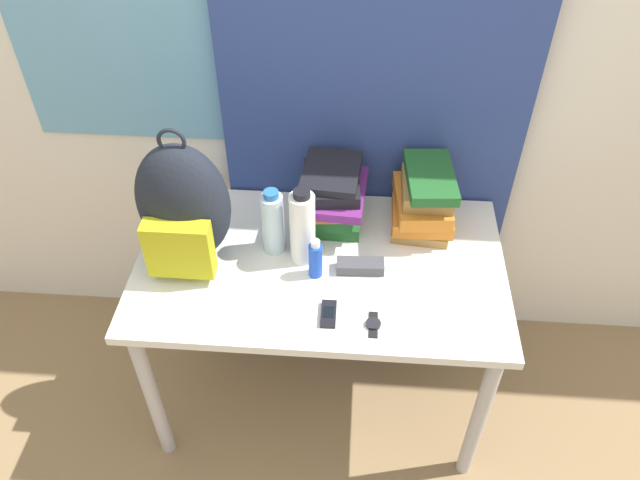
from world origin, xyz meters
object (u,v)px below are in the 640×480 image
at_px(backpack, 183,208).
at_px(sports_bottle, 303,227).
at_px(book_stack_left, 332,196).
at_px(water_bottle, 273,223).
at_px(sunscreen_bottle, 315,259).
at_px(sunglasses_case, 360,266).
at_px(book_stack_center, 424,201).
at_px(cell_phone, 329,314).
at_px(wristwatch, 373,324).

relative_size(backpack, sports_bottle, 1.74).
xyz_separation_m(book_stack_left, water_bottle, (-0.18, -0.15, 0.00)).
relative_size(water_bottle, sunscreen_bottle, 1.67).
relative_size(sunscreen_bottle, sunglasses_case, 0.95).
bearing_deg(book_stack_center, cell_phone, -124.46).
distance_m(backpack, wristwatch, 0.67).
bearing_deg(wristwatch, book_stack_left, 108.16).
xyz_separation_m(book_stack_left, sunglasses_case, (0.10, -0.23, -0.10)).
xyz_separation_m(water_bottle, sunglasses_case, (0.28, -0.08, -0.10)).
bearing_deg(sports_bottle, wristwatch, -49.03).
xyz_separation_m(book_stack_left, sports_bottle, (-0.08, -0.19, 0.02)).
bearing_deg(book_stack_left, backpack, -155.50).
height_order(book_stack_center, cell_phone, book_stack_center).
xyz_separation_m(backpack, book_stack_left, (0.45, 0.20, -0.09)).
xyz_separation_m(sunglasses_case, wristwatch, (0.04, -0.22, -0.01)).
xyz_separation_m(book_stack_center, sunscreen_bottle, (-0.34, -0.26, -0.04)).
distance_m(book_stack_left, water_bottle, 0.23).
distance_m(book_stack_left, book_stack_center, 0.31).
bearing_deg(sunscreen_bottle, sports_bottle, 122.65).
distance_m(book_stack_center, sunglasses_case, 0.32).
xyz_separation_m(water_bottle, wristwatch, (0.33, -0.30, -0.11)).
height_order(book_stack_left, sunglasses_case, book_stack_left).
distance_m(water_bottle, sunscreen_bottle, 0.19).
bearing_deg(water_bottle, sunglasses_case, -15.67).
bearing_deg(sports_bottle, water_bottle, 160.03).
xyz_separation_m(sports_bottle, sunglasses_case, (0.19, -0.04, -0.11)).
distance_m(backpack, sports_bottle, 0.37).
bearing_deg(water_bottle, cell_phone, -54.52).
bearing_deg(backpack, sunglasses_case, -2.73).
bearing_deg(wristwatch, water_bottle, 137.51).
height_order(backpack, book_stack_center, backpack).
distance_m(backpack, book_stack_left, 0.50).
bearing_deg(cell_phone, sunscreen_bottle, 107.14).
distance_m(water_bottle, sunglasses_case, 0.31).
height_order(book_stack_left, wristwatch, book_stack_left).
distance_m(sunscreen_bottle, cell_phone, 0.18).
relative_size(sports_bottle, sunglasses_case, 1.82).
bearing_deg(water_bottle, wristwatch, -42.49).
distance_m(book_stack_left, sunglasses_case, 0.27).
bearing_deg(sunglasses_case, book_stack_center, 48.51).
bearing_deg(wristwatch, sports_bottle, 130.97).
relative_size(water_bottle, sunglasses_case, 1.58).
bearing_deg(book_stack_left, book_stack_center, -0.17).
relative_size(backpack, water_bottle, 2.01).
bearing_deg(sunscreen_bottle, water_bottle, 143.38).
bearing_deg(backpack, cell_phone, -25.67).
relative_size(book_stack_center, sports_bottle, 0.99).
relative_size(book_stack_center, cell_phone, 2.81).
bearing_deg(backpack, water_bottle, 11.49).
distance_m(sunglasses_case, wristwatch, 0.23).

